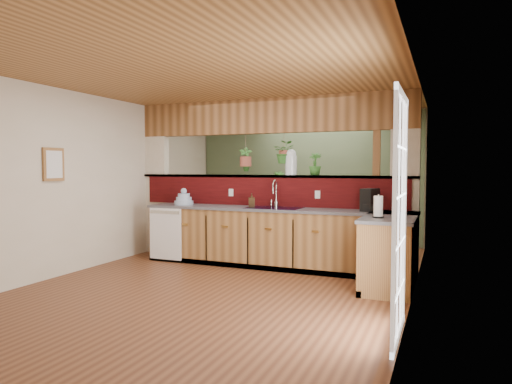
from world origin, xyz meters
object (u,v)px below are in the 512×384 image
at_px(paper_towel, 378,207).
at_px(shelving_console, 260,216).
at_px(faucet, 275,192).
at_px(coffee_maker, 370,201).
at_px(soap_dispenser, 252,200).
at_px(dish_stack, 184,200).
at_px(glass_jar, 291,162).

xyz_separation_m(paper_towel, shelving_console, (-2.78, 3.05, -0.53)).
height_order(faucet, shelving_console, faucet).
relative_size(faucet, coffee_maker, 1.32).
relative_size(soap_dispenser, paper_towel, 0.74).
xyz_separation_m(coffee_maker, paper_towel, (0.22, -0.79, -0.02)).
bearing_deg(dish_stack, paper_towel, -13.28).
bearing_deg(faucet, soap_dispenser, -161.10).
distance_m(coffee_maker, paper_towel, 0.82).
relative_size(faucet, soap_dispenser, 1.97).
relative_size(dish_stack, paper_towel, 1.09).
relative_size(soap_dispenser, glass_jar, 0.53).
distance_m(paper_towel, shelving_console, 4.16).
bearing_deg(coffee_maker, glass_jar, -177.86).
bearing_deg(faucet, paper_towel, -29.25).
distance_m(faucet, coffee_maker, 1.47).
bearing_deg(paper_towel, faucet, 150.75).
bearing_deg(dish_stack, soap_dispenser, 3.27).
distance_m(faucet, paper_towel, 1.92).
xyz_separation_m(faucet, dish_stack, (-1.52, -0.18, -0.14)).
bearing_deg(soap_dispenser, dish_stack, -176.73).
bearing_deg(glass_jar, faucet, -130.91).
distance_m(dish_stack, soap_dispenser, 1.18).
bearing_deg(shelving_console, glass_jar, -32.32).
relative_size(paper_towel, glass_jar, 0.71).
height_order(dish_stack, glass_jar, glass_jar).
relative_size(faucet, glass_jar, 1.04).
bearing_deg(shelving_console, faucet, -38.93).
distance_m(dish_stack, glass_jar, 1.85).
bearing_deg(coffee_maker, paper_towel, -56.15).
bearing_deg(faucet, shelving_console, 117.58).
bearing_deg(coffee_maker, faucet, -167.72).
height_order(soap_dispenser, glass_jar, glass_jar).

